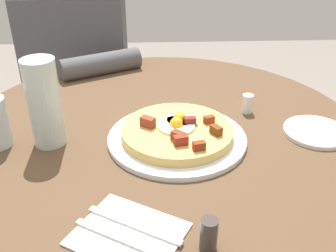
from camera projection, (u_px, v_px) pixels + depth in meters
dining_table at (160, 182)px, 1.04m from camera, size 1.01×1.01×0.73m
person_seated at (82, 101)px, 1.58m from camera, size 0.45×0.48×1.14m
pizza_plate at (177, 138)px, 0.90m from camera, size 0.32×0.32×0.01m
breakfast_pizza at (177, 131)px, 0.89m from camera, size 0.26×0.26×0.05m
bread_plate at (316, 132)px, 0.92m from camera, size 0.15×0.15×0.01m
napkin at (128, 234)px, 0.64m from camera, size 0.22×0.21×0.00m
fork at (122, 239)px, 0.62m from camera, size 0.16×0.10×0.00m
knife at (134, 225)px, 0.65m from camera, size 0.16×0.10×0.00m
water_bottle at (44, 103)px, 0.84m from camera, size 0.07×0.07×0.20m
salt_shaker at (247, 104)px, 1.01m from camera, size 0.03×0.03×0.05m
pepper_shaker at (209, 235)px, 0.60m from camera, size 0.03×0.03×0.06m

